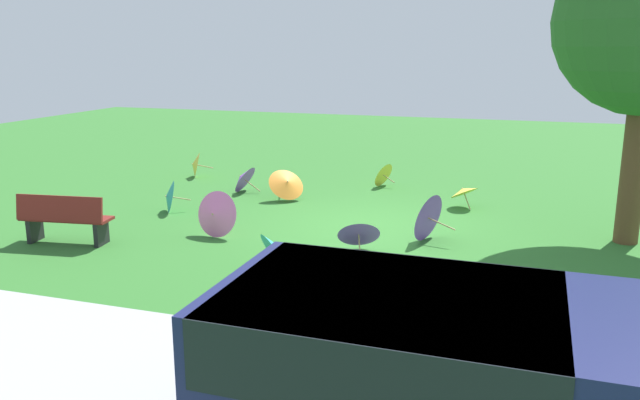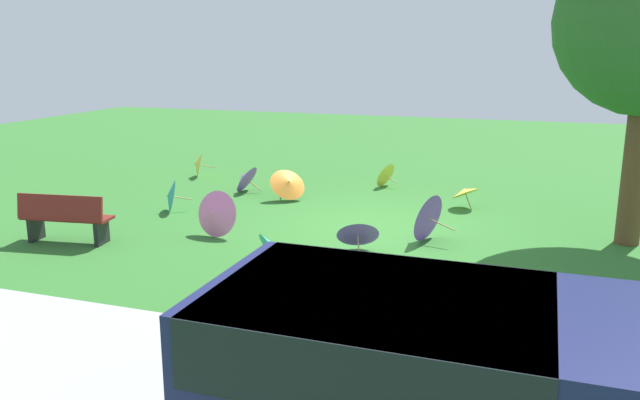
{
  "view_description": "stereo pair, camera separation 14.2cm",
  "coord_description": "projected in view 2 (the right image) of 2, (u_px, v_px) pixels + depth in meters",
  "views": [
    {
      "loc": [
        -2.75,
        11.61,
        3.39
      ],
      "look_at": [
        0.88,
        0.55,
        0.6
      ],
      "focal_mm": 36.06,
      "sensor_mm": 36.0,
      "label": 1
    },
    {
      "loc": [
        -2.89,
        11.57,
        3.39
      ],
      "look_at": [
        0.88,
        0.55,
        0.6
      ],
      "focal_mm": 36.06,
      "sensor_mm": 36.0,
      "label": 2
    }
  ],
  "objects": [
    {
      "name": "ground",
      "position": [
        373.0,
        227.0,
        12.34
      ],
      "size": [
        40.0,
        40.0,
        0.0
      ],
      "primitive_type": "plane",
      "color": "#2D6B28"
    },
    {
      "name": "van_dark",
      "position": [
        476.0,
        382.0,
        4.88
      ],
      "size": [
        4.62,
        2.16,
        1.53
      ],
      "color": "#191E4C",
      "rests_on": "ground"
    },
    {
      "name": "park_bench",
      "position": [
        65.0,
        218.0,
        11.26
      ],
      "size": [
        1.65,
        0.7,
        0.9
      ],
      "color": "maroon",
      "rests_on": "ground"
    },
    {
      "name": "parasol_teal_0",
      "position": [
        275.0,
        249.0,
        9.93
      ],
      "size": [
        0.78,
        0.79,
        0.66
      ],
      "color": "tan",
      "rests_on": "ground"
    },
    {
      "name": "parasol_yellow_0",
      "position": [
        465.0,
        191.0,
        13.71
      ],
      "size": [
        0.81,
        0.82,
        0.57
      ],
      "color": "tan",
      "rests_on": "ground"
    },
    {
      "name": "parasol_pink_0",
      "position": [
        215.0,
        214.0,
        11.66
      ],
      "size": [
        0.89,
        0.79,
        0.86
      ],
      "color": "tan",
      "rests_on": "ground"
    },
    {
      "name": "parasol_purple_1",
      "position": [
        244.0,
        178.0,
        15.29
      ],
      "size": [
        0.74,
        0.75,
        0.69
      ],
      "color": "tan",
      "rests_on": "ground"
    },
    {
      "name": "parasol_orange_0",
      "position": [
        288.0,
        183.0,
        14.39
      ],
      "size": [
        1.04,
        1.04,
        0.74
      ],
      "color": "tan",
      "rests_on": "ground"
    },
    {
      "name": "parasol_teal_1",
      "position": [
        170.0,
        196.0,
        13.42
      ],
      "size": [
        0.67,
        0.7,
        0.68
      ],
      "color": "tan",
      "rests_on": "ground"
    },
    {
      "name": "parasol_purple_2",
      "position": [
        424.0,
        216.0,
        11.42
      ],
      "size": [
        0.93,
        0.95,
        0.9
      ],
      "color": "tan",
      "rests_on": "ground"
    },
    {
      "name": "parasol_yellow_1",
      "position": [
        384.0,
        174.0,
        15.89
      ],
      "size": [
        0.66,
        0.73,
        0.63
      ],
      "color": "tan",
      "rests_on": "ground"
    },
    {
      "name": "parasol_purple_3",
      "position": [
        358.0,
        232.0,
        10.78
      ],
      "size": [
        0.87,
        0.79,
        0.66
      ],
      "color": "tan",
      "rests_on": "ground"
    },
    {
      "name": "parasol_yellow_2",
      "position": [
        198.0,
        164.0,
        17.04
      ],
      "size": [
        0.71,
        0.73,
        0.69
      ],
      "color": "tan",
      "rests_on": "ground"
    }
  ]
}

